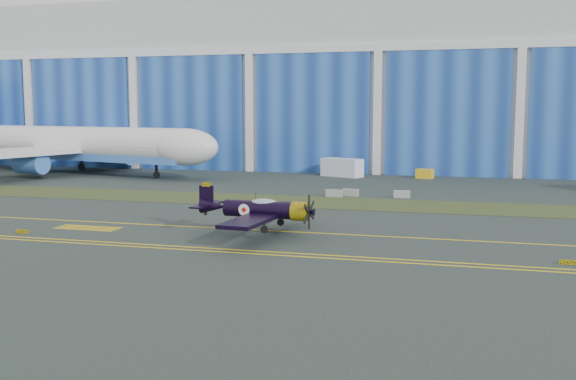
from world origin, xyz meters
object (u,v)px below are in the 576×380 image
(warbird, at_px, (259,209))
(jetliner, at_px, (72,107))
(tug, at_px, (425,174))
(shipping_container, at_px, (342,168))

(warbird, bearing_deg, jetliner, 140.72)
(warbird, distance_m, tug, 53.52)
(warbird, bearing_deg, tug, 83.78)
(tug, bearing_deg, warbird, -86.06)
(shipping_container, bearing_deg, tug, 26.22)
(warbird, bearing_deg, shipping_container, 97.82)
(warbird, relative_size, jetliner, 0.20)
(jetliner, bearing_deg, tug, 20.58)
(warbird, distance_m, jetliner, 66.22)
(warbird, height_order, jetliner, jetliner)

